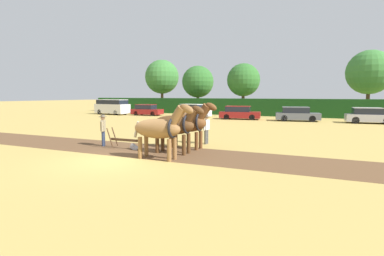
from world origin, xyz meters
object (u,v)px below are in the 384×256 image
parked_car_right (369,116)px  plow (126,142)px  farmer_at_plow (103,128)px  tree_center (369,72)px  farmer_beside_team (206,127)px  parked_van (112,107)px  parked_car_center (239,113)px  tree_center_left (243,80)px  parked_car_center_right (297,114)px  draft_horse_lead_left (160,128)px  draft_horse_trail_left (188,122)px  tree_left (198,82)px  tree_far_left (162,77)px  parked_car_left (147,110)px  draft_horse_lead_right (175,125)px  parked_car_center_left (193,111)px

parked_car_right → plow: bearing=-126.0°
plow → farmer_at_plow: bearing=172.4°
tree_center → farmer_beside_team: size_ratio=5.11×
parked_van → parked_car_center: size_ratio=1.16×
farmer_at_plow → parked_car_center: (1.22, 20.10, -0.25)m
tree_center_left → parked_car_right: tree_center_left is taller
parked_car_center → parked_car_center_right: 6.04m
parked_van → draft_horse_lead_left: bearing=-38.5°
draft_horse_trail_left → farmer_beside_team: (0.28, 1.70, -0.39)m
tree_left → draft_horse_trail_left: 32.19m
tree_far_left → parked_car_left: (3.81, -10.03, -4.97)m
farmer_at_plow → parked_car_center: bearing=54.2°
farmer_at_plow → draft_horse_lead_right: bearing=-33.2°
parked_van → tree_left: bearing=58.3°
draft_horse_lead_left → draft_horse_lead_right: size_ratio=1.05×
tree_center → tree_far_left: bearing=-178.5°
tree_center_left → parked_van: tree_center_left is taller
parked_van → parked_car_right: bearing=8.1°
tree_far_left → tree_center: (29.85, 0.81, -0.17)m
tree_far_left → tree_center_left: size_ratio=1.20×
farmer_at_plow → parked_van: (-16.99, 20.22, 0.10)m
plow → parked_car_center_left: parked_car_center_left is taller
tree_center → draft_horse_lead_right: size_ratio=2.99×
tree_far_left → parked_car_center_left: 15.57m
parked_car_left → parked_car_center: 12.96m
draft_horse_lead_left → tree_far_left: bearing=119.7°
draft_horse_lead_left → parked_van: bearing=132.7°
draft_horse_lead_left → parked_car_center: 21.82m
tree_center → parked_car_right: tree_center is taller
farmer_beside_team → parked_van: parked_van is taller
tree_center → farmer_at_plow: size_ratio=4.99×
tree_center_left → draft_horse_lead_left: (5.53, -30.68, -3.46)m
tree_center_left → farmer_beside_team: tree_center_left is taller
tree_center → parked_van: size_ratio=1.53×
tree_far_left → parked_car_center_right: (22.78, -10.48, -4.95)m
tree_center → draft_horse_lead_left: tree_center is taller
draft_horse_lead_right → draft_horse_trail_left: (-0.04, 1.40, 0.01)m
parked_car_left → plow: bearing=-63.0°
parked_van → parked_car_center_right: 24.25m
draft_horse_lead_left → parked_car_center_left: draft_horse_lead_left is taller
parked_car_left → tree_left: bearing=67.6°
tree_left → parked_van: (-8.23, -10.33, -3.65)m
draft_horse_lead_left → parked_car_center_left: (-9.29, 22.18, -0.55)m
draft_horse_trail_left → parked_car_center: bearing=97.5°
tree_left → draft_horse_lead_right: (13.14, -30.61, -3.40)m
tree_left → farmer_at_plow: bearing=-74.0°
tree_far_left → parked_car_center: tree_far_left is taller
tree_left → parked_van: tree_left is taller
draft_horse_trail_left → parked_car_left: draft_horse_trail_left is taller
farmer_beside_team → draft_horse_trail_left: bearing=-98.2°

